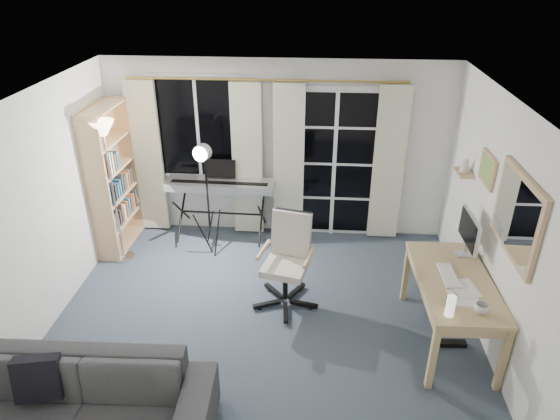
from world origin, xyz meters
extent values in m
cube|color=#323A49|center=(0.00, 0.00, -0.01)|extent=(4.50, 4.00, 0.02)
cube|color=white|center=(-1.05, 1.98, 1.50)|extent=(1.20, 0.06, 1.40)
cube|color=black|center=(-1.05, 1.95, 1.50)|extent=(1.10, 0.02, 1.30)
cube|color=white|center=(-1.05, 1.94, 1.50)|extent=(0.04, 0.03, 1.30)
cube|color=white|center=(0.75, 1.98, 1.02)|extent=(1.32, 0.06, 2.11)
cube|color=black|center=(0.45, 1.95, 1.02)|extent=(0.55, 0.02, 1.95)
cube|color=black|center=(1.05, 1.95, 1.02)|extent=(0.55, 0.02, 1.95)
cube|color=white|center=(0.75, 1.94, 1.02)|extent=(0.05, 0.04, 2.05)
cube|color=white|center=(0.75, 1.94, 0.55)|extent=(1.15, 0.03, 0.03)
cube|color=white|center=(0.75, 1.94, 1.05)|extent=(1.15, 0.03, 0.03)
cube|color=white|center=(0.75, 1.94, 1.55)|extent=(1.15, 0.03, 0.03)
cylinder|color=gold|center=(-0.15, 1.90, 2.15)|extent=(3.50, 0.03, 0.03)
cube|color=beige|center=(-1.75, 1.88, 1.08)|extent=(0.40, 0.07, 2.10)
cube|color=beige|center=(-0.40, 1.88, 1.08)|extent=(0.40, 0.07, 2.10)
cube|color=beige|center=(0.15, 1.88, 1.08)|extent=(0.40, 0.07, 2.10)
cube|color=beige|center=(1.45, 1.88, 1.08)|extent=(0.40, 0.07, 2.10)
cube|color=tan|center=(-2.10, 1.00, 0.96)|extent=(0.31, 0.04, 1.92)
cube|color=tan|center=(-2.08, 1.86, 0.96)|extent=(0.31, 0.04, 1.92)
cube|color=tan|center=(-2.23, 1.44, 0.96)|extent=(0.06, 0.86, 1.92)
cube|color=tan|center=(-2.09, 1.43, 0.03)|extent=(0.34, 0.87, 0.02)
cube|color=tan|center=(-2.09, 1.43, 0.38)|extent=(0.34, 0.87, 0.02)
cube|color=tan|center=(-2.09, 1.43, 0.75)|extent=(0.34, 0.87, 0.02)
cube|color=tan|center=(-2.09, 1.43, 1.11)|extent=(0.34, 0.87, 0.02)
cube|color=tan|center=(-2.09, 1.43, 1.48)|extent=(0.34, 0.87, 0.02)
cube|color=tan|center=(-2.09, 1.43, 1.89)|extent=(0.34, 0.87, 0.02)
cube|color=silver|center=(-2.08, 1.08, 0.52)|extent=(0.22, 0.06, 0.25)
cube|color=brown|center=(-2.08, 1.17, 0.49)|extent=(0.22, 0.05, 0.19)
cube|color=#3C3C3C|center=(-2.08, 1.25, 0.51)|extent=(0.22, 0.04, 0.22)
cube|color=brown|center=(-2.07, 1.32, 0.54)|extent=(0.22, 0.04, 0.29)
cube|color=silver|center=(-2.07, 1.40, 0.51)|extent=(0.22, 0.06, 0.22)
cube|color=#BA6835|center=(-2.07, 1.48, 0.51)|extent=(0.22, 0.04, 0.23)
cube|color=teal|center=(-2.07, 1.56, 0.51)|extent=(0.22, 0.05, 0.23)
cube|color=brown|center=(-2.06, 1.64, 0.51)|extent=(0.22, 0.04, 0.22)
cube|color=#BA6835|center=(-2.06, 1.71, 0.51)|extent=(0.22, 0.06, 0.23)
cube|color=#3C3C3C|center=(-2.06, 1.80, 0.52)|extent=(0.22, 0.03, 0.25)
cube|color=teal|center=(-2.08, 1.08, 0.89)|extent=(0.22, 0.04, 0.26)
cube|color=#3C3C3C|center=(-2.08, 1.15, 0.89)|extent=(0.22, 0.06, 0.26)
cube|color=#3C3C3C|center=(-2.08, 1.24, 0.87)|extent=(0.22, 0.04, 0.22)
cube|color=teal|center=(-2.07, 1.31, 0.86)|extent=(0.22, 0.04, 0.21)
cube|color=teal|center=(-2.07, 1.38, 0.87)|extent=(0.22, 0.04, 0.22)
cube|color=#3C3C3C|center=(-2.07, 1.45, 0.89)|extent=(0.22, 0.04, 0.26)
cube|color=#3C3C3C|center=(-2.07, 1.52, 0.86)|extent=(0.22, 0.05, 0.21)
cube|color=#B57B44|center=(-2.06, 1.61, 0.87)|extent=(0.22, 0.05, 0.22)
cube|color=brown|center=(-2.06, 1.68, 0.88)|extent=(0.22, 0.04, 0.23)
cube|color=#3C3C3C|center=(-2.06, 1.75, 0.87)|extent=(0.22, 0.04, 0.22)
cube|color=#BA6835|center=(-2.08, 1.08, 1.26)|extent=(0.22, 0.04, 0.27)
cube|color=#3C3C3C|center=(-2.08, 1.15, 1.23)|extent=(0.22, 0.03, 0.21)
cube|color=silver|center=(-2.08, 1.22, 1.27)|extent=(0.22, 0.04, 0.29)
cube|color=silver|center=(-2.08, 1.28, 1.26)|extent=(0.22, 0.04, 0.26)
cube|color=brown|center=(-2.07, 1.36, 1.23)|extent=(0.22, 0.04, 0.21)
cube|color=teal|center=(-2.07, 1.43, 1.23)|extent=(0.22, 0.05, 0.22)
cylinder|color=#B2B2B7|center=(-1.95, 1.09, 0.01)|extent=(0.28, 0.28, 0.03)
cylinder|color=#B2B2B7|center=(-1.95, 1.09, 0.88)|extent=(0.03, 0.03, 1.71)
cone|color=#FFE5B2|center=(-1.95, 1.09, 1.76)|extent=(0.30, 0.30, 0.18)
cylinder|color=black|center=(-1.30, 1.71, 0.39)|extent=(0.05, 0.69, 0.63)
cylinder|color=black|center=(-1.30, 1.71, 0.39)|extent=(0.05, 0.69, 0.63)
cylinder|color=black|center=(-0.20, 1.69, 0.39)|extent=(0.05, 0.69, 0.63)
cylinder|color=black|center=(-0.20, 1.69, 0.39)|extent=(0.05, 0.69, 0.63)
cylinder|color=black|center=(-0.75, 1.70, 0.39)|extent=(1.10, 0.05, 0.03)
cube|color=silver|center=(-0.75, 1.70, 0.81)|extent=(1.44, 0.40, 0.10)
cube|color=white|center=(-0.75, 1.61, 0.84)|extent=(1.33, 0.19, 0.02)
cube|color=black|center=(-0.75, 1.66, 0.86)|extent=(1.28, 0.12, 0.01)
cube|color=black|center=(-0.75, 1.81, 0.99)|extent=(0.39, 0.09, 0.24)
cylinder|color=black|center=(-0.75, 1.32, 0.28)|extent=(0.09, 0.23, 0.62)
cylinder|color=black|center=(-0.87, 1.45, 0.28)|extent=(0.17, 0.19, 0.62)
cylinder|color=black|center=(-0.92, 1.28, 0.28)|extent=(0.24, 0.08, 0.62)
cylinder|color=black|center=(-0.84, 1.35, 0.88)|extent=(0.03, 0.03, 1.07)
cylinder|color=silver|center=(-0.86, 1.30, 1.41)|extent=(0.23, 0.17, 0.20)
cylinder|color=white|center=(-0.88, 1.24, 1.41)|extent=(0.17, 0.07, 0.18)
cube|color=black|center=(0.42, 0.24, 0.04)|extent=(0.32, 0.12, 0.04)
cylinder|color=black|center=(0.50, 0.22, 0.02)|extent=(0.06, 0.06, 0.05)
cube|color=black|center=(0.32, 0.48, 0.04)|extent=(0.21, 0.30, 0.04)
cylinder|color=black|center=(0.36, 0.55, 0.02)|extent=(0.06, 0.06, 0.05)
cube|color=black|center=(0.07, 0.46, 0.04)|extent=(0.25, 0.27, 0.04)
cylinder|color=black|center=(0.02, 0.52, 0.02)|extent=(0.06, 0.06, 0.05)
cube|color=black|center=(0.01, 0.21, 0.04)|extent=(0.31, 0.17, 0.04)
cylinder|color=black|center=(-0.07, 0.18, 0.02)|extent=(0.06, 0.06, 0.05)
cube|color=black|center=(0.23, 0.07, 0.04)|extent=(0.08, 0.32, 0.04)
cylinder|color=black|center=(0.23, 0.00, 0.02)|extent=(0.06, 0.06, 0.05)
cylinder|color=black|center=(0.21, 0.29, 0.28)|extent=(0.07, 0.07, 0.40)
cube|color=beige|center=(0.21, 0.29, 0.50)|extent=(0.55, 0.55, 0.08)
cube|color=beige|center=(0.26, 0.51, 0.80)|extent=(0.45, 0.22, 0.52)
cube|color=black|center=(0.27, 0.54, 0.82)|extent=(0.43, 0.19, 0.48)
cylinder|color=tan|center=(-0.04, 0.37, 0.66)|extent=(0.13, 0.40, 0.04)
cylinder|color=tan|center=(0.47, 0.25, 0.66)|extent=(0.13, 0.40, 0.04)
cube|color=tan|center=(1.88, -0.16, 0.72)|extent=(0.73, 1.41, 0.04)
cube|color=tan|center=(1.88, -0.16, 0.65)|extent=(0.69, 1.37, 0.10)
cube|color=tan|center=(1.59, -0.82, 0.35)|extent=(0.06, 0.06, 0.70)
cube|color=tan|center=(2.21, -0.80, 0.35)|extent=(0.06, 0.06, 0.70)
cube|color=tan|center=(1.55, 0.48, 0.35)|extent=(0.06, 0.06, 0.70)
cube|color=tan|center=(2.17, 0.50, 0.35)|extent=(0.06, 0.06, 0.70)
cube|color=silver|center=(2.08, 0.29, 0.75)|extent=(0.18, 0.12, 0.01)
cube|color=silver|center=(2.08, 0.29, 0.88)|extent=(0.04, 0.03, 0.22)
cube|color=silver|center=(2.08, 0.29, 1.04)|extent=(0.05, 0.54, 0.34)
cube|color=black|center=(2.06, 0.29, 1.04)|extent=(0.02, 0.49, 0.30)
cube|color=white|center=(1.83, -0.11, 0.75)|extent=(0.15, 0.42, 0.02)
cube|color=white|center=(1.79, -0.41, 0.75)|extent=(0.06, 0.10, 0.02)
cube|color=white|center=(1.93, -0.31, 0.75)|extent=(0.26, 0.33, 0.01)
cube|color=white|center=(1.91, -0.51, 0.74)|extent=(0.22, 0.16, 0.00)
cube|color=black|center=(1.71, -0.61, 0.80)|extent=(0.05, 0.04, 0.12)
cylinder|color=white|center=(1.70, -0.71, 0.84)|extent=(0.08, 0.08, 0.20)
cube|color=black|center=(1.93, -0.26, 0.02)|extent=(0.30, 0.09, 0.05)
imported|color=silver|center=(1.98, -0.66, 0.80)|extent=(0.12, 0.10, 0.12)
cube|color=tan|center=(2.23, -0.35, 1.55)|extent=(0.04, 0.94, 0.74)
cube|color=white|center=(2.21, -0.35, 1.55)|extent=(0.01, 0.84, 0.64)
cube|color=tan|center=(2.23, 0.55, 1.60)|extent=(0.03, 0.42, 0.32)
cube|color=#518743|center=(2.21, 0.55, 1.60)|extent=(0.00, 0.36, 0.26)
cube|color=tan|center=(2.16, 1.05, 1.35)|extent=(0.16, 0.30, 0.02)
cone|color=beige|center=(2.16, 1.05, 1.44)|extent=(0.12, 0.12, 0.15)
imported|color=#2F2F31|center=(-1.35, -1.55, 0.43)|extent=(2.20, 0.70, 0.85)
cube|color=black|center=(-1.67, -1.45, 0.50)|extent=(0.40, 0.27, 0.38)
camera|label=1|loc=(0.49, -4.23, 3.54)|focal=32.00mm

